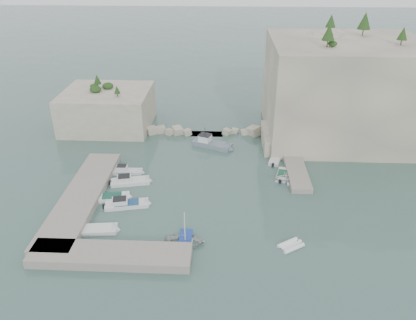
{
  "coord_description": "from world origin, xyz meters",
  "views": [
    {
      "loc": [
        2.46,
        -46.75,
        31.06
      ],
      "look_at": [
        0.0,
        6.0,
        3.0
      ],
      "focal_mm": 35.0,
      "sensor_mm": 36.0,
      "label": 1
    }
  ],
  "objects_px": {
    "tender_east_d": "(276,154)",
    "motorboat_e": "(99,231)",
    "inflatable_dinghy": "(291,247)",
    "motorboat_a": "(127,173)",
    "rowboat": "(185,244)",
    "tender_east_a": "(285,182)",
    "motorboat_b": "(130,183)",
    "work_boat": "(212,147)",
    "motorboat_c": "(112,199)",
    "motorboat_d": "(127,206)",
    "tender_east_b": "(282,176)",
    "tender_east_c": "(275,160)"
  },
  "relations": [
    {
      "from": "motorboat_a",
      "to": "tender_east_a",
      "type": "bearing_deg",
      "value": -4.06
    },
    {
      "from": "rowboat",
      "to": "tender_east_c",
      "type": "height_order",
      "value": "rowboat"
    },
    {
      "from": "motorboat_d",
      "to": "motorboat_e",
      "type": "height_order",
      "value": "motorboat_d"
    },
    {
      "from": "tender_east_d",
      "to": "work_boat",
      "type": "height_order",
      "value": "work_boat"
    },
    {
      "from": "motorboat_a",
      "to": "motorboat_b",
      "type": "distance_m",
      "value": 3.16
    },
    {
      "from": "motorboat_e",
      "to": "rowboat",
      "type": "distance_m",
      "value": 10.92
    },
    {
      "from": "tender_east_b",
      "to": "tender_east_d",
      "type": "bearing_deg",
      "value": 14.89
    },
    {
      "from": "rowboat",
      "to": "tender_east_b",
      "type": "relative_size",
      "value": 1.09
    },
    {
      "from": "rowboat",
      "to": "inflatable_dinghy",
      "type": "bearing_deg",
      "value": -89.63
    },
    {
      "from": "rowboat",
      "to": "tender_east_c",
      "type": "distance_m",
      "value": 24.93
    },
    {
      "from": "motorboat_c",
      "to": "tender_east_d",
      "type": "relative_size",
      "value": 1.09
    },
    {
      "from": "inflatable_dinghy",
      "to": "tender_east_a",
      "type": "xyz_separation_m",
      "value": [
        1.12,
        14.79,
        0.0
      ]
    },
    {
      "from": "motorboat_b",
      "to": "motorboat_e",
      "type": "bearing_deg",
      "value": -108.77
    },
    {
      "from": "motorboat_a",
      "to": "tender_east_a",
      "type": "distance_m",
      "value": 24.06
    },
    {
      "from": "motorboat_c",
      "to": "tender_east_b",
      "type": "relative_size",
      "value": 1.2
    },
    {
      "from": "motorboat_b",
      "to": "motorboat_e",
      "type": "relative_size",
      "value": 1.29
    },
    {
      "from": "motorboat_c",
      "to": "tender_east_a",
      "type": "height_order",
      "value": "tender_east_a"
    },
    {
      "from": "tender_east_d",
      "to": "motorboat_e",
      "type": "bearing_deg",
      "value": 145.01
    },
    {
      "from": "motorboat_b",
      "to": "inflatable_dinghy",
      "type": "height_order",
      "value": "motorboat_b"
    },
    {
      "from": "motorboat_c",
      "to": "tender_east_b",
      "type": "bearing_deg",
      "value": 5.93
    },
    {
      "from": "tender_east_d",
      "to": "work_boat",
      "type": "relative_size",
      "value": 0.63
    },
    {
      "from": "motorboat_c",
      "to": "inflatable_dinghy",
      "type": "distance_m",
      "value": 24.97
    },
    {
      "from": "motorboat_e",
      "to": "work_boat",
      "type": "distance_m",
      "value": 27.47
    },
    {
      "from": "tender_east_a",
      "to": "work_boat",
      "type": "height_order",
      "value": "work_boat"
    },
    {
      "from": "motorboat_a",
      "to": "tender_east_a",
      "type": "xyz_separation_m",
      "value": [
        24.02,
        -1.4,
        0.0
      ]
    },
    {
      "from": "motorboat_b",
      "to": "tender_east_a",
      "type": "distance_m",
      "value": 22.89
    },
    {
      "from": "rowboat",
      "to": "tender_east_d",
      "type": "xyz_separation_m",
      "value": [
        13.02,
        23.75,
        0.0
      ]
    },
    {
      "from": "tender_east_d",
      "to": "work_boat",
      "type": "distance_m",
      "value": 11.09
    },
    {
      "from": "motorboat_b",
      "to": "motorboat_c",
      "type": "distance_m",
      "value": 4.62
    },
    {
      "from": "motorboat_b",
      "to": "work_boat",
      "type": "height_order",
      "value": "work_boat"
    },
    {
      "from": "inflatable_dinghy",
      "to": "tender_east_c",
      "type": "xyz_separation_m",
      "value": [
        0.34,
        21.42,
        0.0
      ]
    },
    {
      "from": "motorboat_e",
      "to": "inflatable_dinghy",
      "type": "distance_m",
      "value": 23.15
    },
    {
      "from": "motorboat_d",
      "to": "tender_east_b",
      "type": "height_order",
      "value": "motorboat_d"
    },
    {
      "from": "motorboat_b",
      "to": "motorboat_c",
      "type": "bearing_deg",
      "value": -122.23
    },
    {
      "from": "tender_east_c",
      "to": "rowboat",
      "type": "bearing_deg",
      "value": 164.56
    },
    {
      "from": "motorboat_b",
      "to": "tender_east_c",
      "type": "height_order",
      "value": "motorboat_b"
    },
    {
      "from": "rowboat",
      "to": "work_boat",
      "type": "relative_size",
      "value": 0.62
    },
    {
      "from": "tender_east_c",
      "to": "work_boat",
      "type": "height_order",
      "value": "work_boat"
    },
    {
      "from": "motorboat_a",
      "to": "motorboat_e",
      "type": "distance_m",
      "value": 14.4
    },
    {
      "from": "motorboat_e",
      "to": "motorboat_d",
      "type": "bearing_deg",
      "value": 62.1
    },
    {
      "from": "rowboat",
      "to": "work_boat",
      "type": "distance_m",
      "value": 26.17
    },
    {
      "from": "motorboat_b",
      "to": "work_boat",
      "type": "xyz_separation_m",
      "value": [
        11.59,
        12.75,
        0.0
      ]
    },
    {
      "from": "inflatable_dinghy",
      "to": "tender_east_d",
      "type": "relative_size",
      "value": 0.66
    },
    {
      "from": "inflatable_dinghy",
      "to": "motorboat_c",
      "type": "bearing_deg",
      "value": 125.98
    },
    {
      "from": "motorboat_e",
      "to": "tender_east_c",
      "type": "xyz_separation_m",
      "value": [
        23.42,
        19.63,
        0.0
      ]
    },
    {
      "from": "motorboat_e",
      "to": "tender_east_b",
      "type": "distance_m",
      "value": 27.98
    },
    {
      "from": "motorboat_a",
      "to": "tender_east_d",
      "type": "height_order",
      "value": "tender_east_d"
    },
    {
      "from": "motorboat_a",
      "to": "motorboat_c",
      "type": "relative_size",
      "value": 1.0
    },
    {
      "from": "tender_east_d",
      "to": "tender_east_c",
      "type": "bearing_deg",
      "value": -176.65
    },
    {
      "from": "motorboat_e",
      "to": "inflatable_dinghy",
      "type": "xyz_separation_m",
      "value": [
        23.08,
        -1.79,
        0.0
      ]
    }
  ]
}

